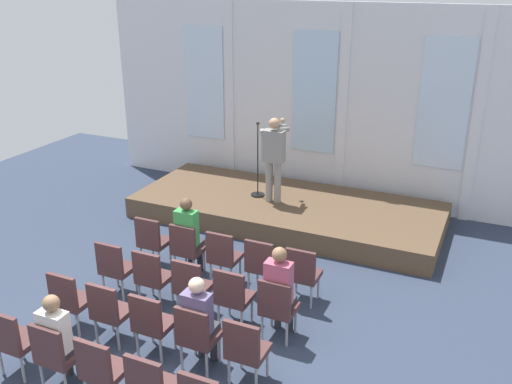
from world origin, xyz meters
The scene contains 28 objects.
ground_plane centered at (0.00, 0.00, 0.00)m, with size 16.58×16.58×0.00m, color #2D384C.
rear_partition centered at (0.03, 6.37, 2.09)m, with size 9.89×0.14×4.16m.
stage_platform centered at (0.00, 4.83, 0.21)m, with size 6.09×2.48×0.41m, color brown.
speaker centered at (-0.24, 4.71, 1.40)m, with size 0.50×0.69×1.70m.
mic_stand centered at (-0.65, 4.85, 0.75)m, with size 0.28×0.28×1.56m.
chair_r0_c0 centered at (-1.34, 2.05, 0.53)m, with size 0.46×0.44×0.94m.
chair_r0_c1 centered at (-0.67, 2.05, 0.53)m, with size 0.46×0.44×0.94m.
audience_r0_c1 centered at (-0.67, 2.13, 0.76)m, with size 0.36×0.39×1.37m.
chair_r0_c2 centered at (0.00, 2.05, 0.53)m, with size 0.46×0.44×0.94m.
chair_r0_c3 centered at (0.67, 2.05, 0.53)m, with size 0.46×0.44×0.94m.
chair_r0_c4 centered at (1.34, 2.05, 0.53)m, with size 0.46×0.44×0.94m.
chair_r1_c0 centered at (-1.34, 1.05, 0.53)m, with size 0.46×0.44×0.94m.
chair_r1_c1 centered at (-0.67, 1.05, 0.53)m, with size 0.46×0.44×0.94m.
chair_r1_c2 centered at (0.00, 1.05, 0.53)m, with size 0.46×0.44×0.94m.
chair_r1_c3 centered at (0.67, 1.05, 0.53)m, with size 0.46×0.44×0.94m.
chair_r1_c4 centered at (1.34, 1.05, 0.53)m, with size 0.46×0.44×0.94m.
audience_r1_c4 centered at (1.34, 1.13, 0.76)m, with size 0.36×0.39×1.38m.
chair_r2_c0 centered at (-1.34, 0.05, 0.53)m, with size 0.46×0.44×0.94m.
chair_r2_c1 centered at (-0.67, 0.05, 0.53)m, with size 0.46×0.44×0.94m.
chair_r2_c2 centered at (0.00, 0.05, 0.53)m, with size 0.46×0.44×0.94m.
chair_r2_c3 centered at (0.67, 0.05, 0.53)m, with size 0.46×0.44×0.94m.
audience_r2_c3 centered at (0.67, 0.13, 0.72)m, with size 0.36×0.39×1.30m.
chair_r2_c4 centered at (1.34, 0.05, 0.53)m, with size 0.46×0.44×0.94m.
chair_r3_c0 centered at (-1.34, -0.95, 0.53)m, with size 0.46×0.44×0.94m.
chair_r3_c1 centered at (-0.67, -0.95, 0.53)m, with size 0.46×0.44×0.94m.
audience_r3_c1 centered at (-0.67, -0.86, 0.71)m, with size 0.36×0.39×1.28m.
chair_r3_c2 centered at (0.00, -0.95, 0.53)m, with size 0.46×0.44×0.94m.
chair_r3_c3 centered at (0.67, -0.95, 0.53)m, with size 0.46×0.44×0.94m.
Camera 1 is at (3.74, -4.97, 4.72)m, focal length 39.57 mm.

